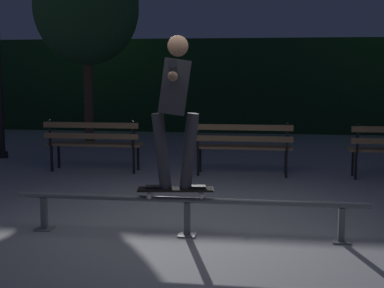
% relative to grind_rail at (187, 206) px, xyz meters
% --- Properties ---
extents(ground_plane, '(90.00, 90.00, 0.00)m').
position_rel_grind_rail_xyz_m(ground_plane, '(0.00, 0.16, -0.31)').
color(ground_plane, gray).
extents(hedge_backdrop, '(24.00, 1.20, 2.51)m').
position_rel_grind_rail_xyz_m(hedge_backdrop, '(0.00, 9.73, 0.94)').
color(hedge_backdrop, black).
rests_on(hedge_backdrop, ground).
extents(grind_rail, '(3.66, 0.18, 0.41)m').
position_rel_grind_rail_xyz_m(grind_rail, '(0.00, 0.00, 0.00)').
color(grind_rail, slate).
rests_on(grind_rail, ground).
extents(skateboard, '(0.80, 0.30, 0.09)m').
position_rel_grind_rail_xyz_m(skateboard, '(-0.12, 0.00, 0.17)').
color(skateboard, black).
rests_on(skateboard, grind_rail).
extents(skateboarder, '(0.63, 1.40, 1.56)m').
position_rel_grind_rail_xyz_m(skateboarder, '(-0.12, 0.00, 1.11)').
color(skateboarder, black).
rests_on(skateboarder, skateboard).
extents(park_bench_leftmost, '(1.60, 0.42, 0.88)m').
position_rel_grind_rail_xyz_m(park_bench_leftmost, '(-2.07, 3.28, 0.23)').
color(park_bench_leftmost, black).
rests_on(park_bench_leftmost, ground).
extents(park_bench_left_center, '(1.60, 0.42, 0.88)m').
position_rel_grind_rail_xyz_m(park_bench_left_center, '(0.41, 3.28, 0.23)').
color(park_bench_left_center, black).
rests_on(park_bench_left_center, ground).
extents(tree_far_left, '(2.40, 2.40, 4.43)m').
position_rel_grind_rail_xyz_m(tree_far_left, '(-3.34, 6.89, 2.78)').
color(tree_far_left, '#4C3828').
rests_on(tree_far_left, ground).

